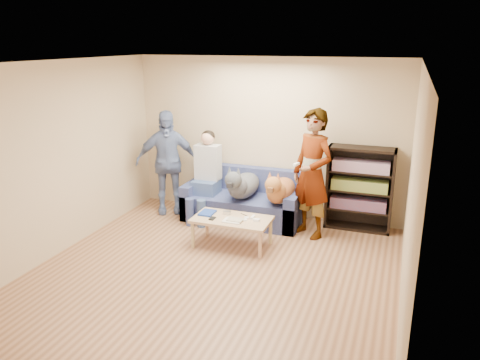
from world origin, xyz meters
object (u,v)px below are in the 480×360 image
at_px(notebook_blue, 207,213).
at_px(person_seated, 206,172).
at_px(bookshelf, 360,187).
at_px(camera_silver, 227,213).
at_px(dog_tan, 279,190).
at_px(sofa, 244,203).
at_px(person_standing_left, 167,162).
at_px(coffee_table, 232,221).
at_px(dog_gray, 242,185).
at_px(person_standing_right, 312,174).

distance_m(notebook_blue, person_seated, 1.02).
bearing_deg(bookshelf, camera_silver, -146.30).
bearing_deg(dog_tan, notebook_blue, -136.89).
xyz_separation_m(camera_silver, sofa, (-0.06, 0.93, -0.16)).
bearing_deg(notebook_blue, dog_tan, 43.11).
xyz_separation_m(person_standing_left, coffee_table, (1.52, -0.94, -0.50)).
distance_m(sofa, coffee_table, 1.07).
relative_size(dog_gray, bookshelf, 0.96).
height_order(person_standing_right, sofa, person_standing_right).
height_order(notebook_blue, coffee_table, notebook_blue).
height_order(person_standing_right, dog_tan, person_standing_right).
height_order(notebook_blue, camera_silver, camera_silver).
xyz_separation_m(person_standing_left, dog_gray, (1.37, -0.08, -0.23)).
bearing_deg(sofa, bookshelf, 7.40).
bearing_deg(sofa, person_standing_left, -175.62).
relative_size(person_standing_right, dog_tan, 1.65).
height_order(camera_silver, person_seated, person_seated).
relative_size(camera_silver, dog_gray, 0.09).
distance_m(dog_tan, coffee_table, 1.01).
bearing_deg(bookshelf, dog_gray, -166.80).
bearing_deg(dog_tan, person_standing_right, -9.91).
relative_size(sofa, coffee_table, 1.73).
bearing_deg(coffee_table, dog_tan, 61.70).
xyz_separation_m(person_standing_right, notebook_blue, (-1.37, -0.72, -0.53)).
xyz_separation_m(person_standing_left, dog_tan, (1.98, -0.09, -0.24)).
height_order(person_standing_right, dog_gray, person_standing_right).
bearing_deg(coffee_table, camera_silver, 135.00).
bearing_deg(sofa, person_standing_right, -13.61).
xyz_separation_m(person_standing_left, bookshelf, (3.14, 0.34, -0.20)).
distance_m(person_standing_left, person_seated, 0.73).
height_order(camera_silver, coffee_table, camera_silver).
bearing_deg(camera_silver, person_seated, 130.41).
xyz_separation_m(person_seated, coffee_table, (0.80, -0.92, -0.40)).
height_order(sofa, person_seated, person_seated).
relative_size(camera_silver, person_seated, 0.07).
xyz_separation_m(dog_tan, coffee_table, (-0.46, -0.86, -0.26)).
bearing_deg(coffee_table, person_seated, 131.05).
xyz_separation_m(person_standing_right, sofa, (-1.16, 0.28, -0.68)).
relative_size(person_standing_left, notebook_blue, 6.74).
distance_m(person_seated, dog_tan, 1.27).
bearing_deg(dog_tan, person_standing_left, 177.47).
distance_m(notebook_blue, sofa, 1.03).
xyz_separation_m(person_seated, dog_tan, (1.26, -0.06, -0.14)).
height_order(dog_tan, bookshelf, bookshelf).
xyz_separation_m(notebook_blue, dog_gray, (0.25, 0.81, 0.21)).
bearing_deg(camera_silver, person_standing_left, 149.54).
distance_m(camera_silver, bookshelf, 2.10).
bearing_deg(coffee_table, person_standing_right, 38.20).
relative_size(person_standing_right, person_standing_left, 1.10).
bearing_deg(notebook_blue, sofa, 77.60).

